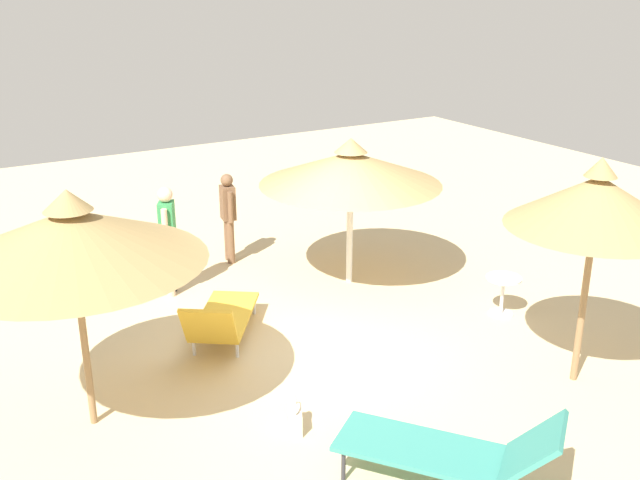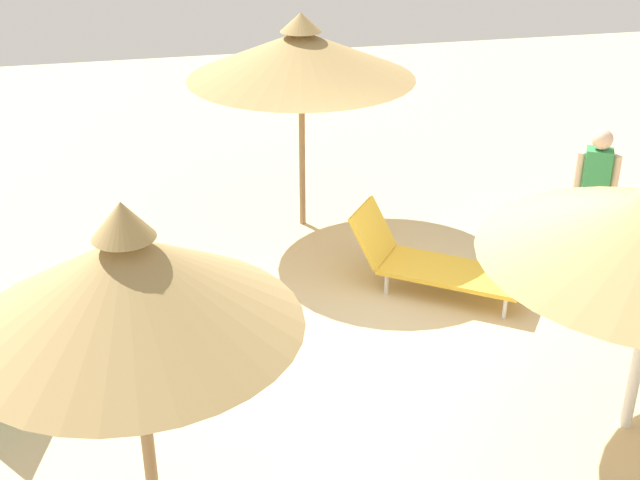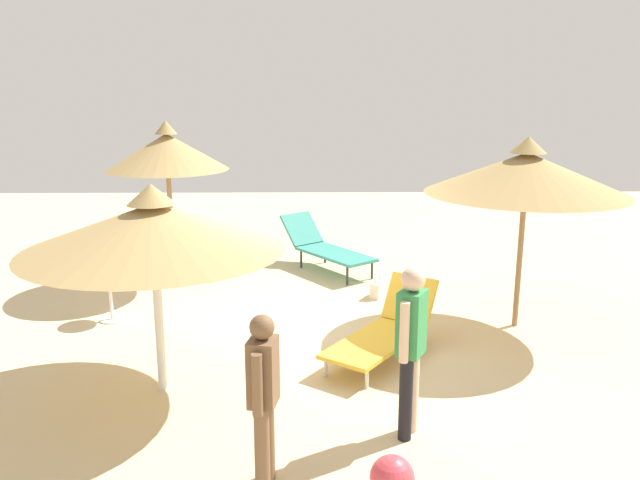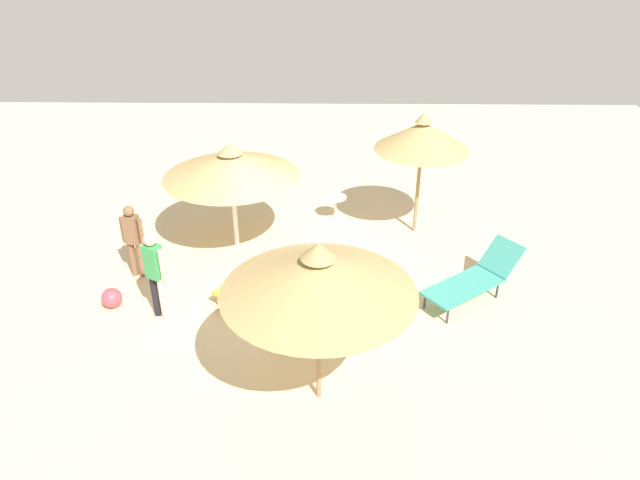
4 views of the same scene
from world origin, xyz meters
TOP-DOWN VIEW (x-y plane):
  - ground at (0.00, 0.00)m, footprint 24.00×24.00m
  - parasol_umbrella_edge at (-3.05, -0.52)m, footprint 2.71×2.71m
  - parasol_umbrella_near_right at (2.21, -2.60)m, footprint 2.02×2.02m
  - lounge_chair_far_right at (-0.42, -3.37)m, footprint 1.80×2.08m
  - lounge_chair_center at (-1.08, 0.48)m, footprint 1.63×1.90m
  - person_standing_front at (-1.09, 2.35)m, footprint 0.33×0.42m
  - handbag at (-1.22, -1.79)m, footprint 0.27×0.35m

SIDE VIEW (x-z plane):
  - ground at x=0.00m, z-range -0.10..0.00m
  - handbag at x=-1.22m, z-range -0.06..0.34m
  - lounge_chair_center at x=-1.08m, z-range -0.08..0.78m
  - lounge_chair_far_right at x=-0.42m, z-range -0.02..0.90m
  - person_standing_front at x=-1.09m, z-range 0.13..1.83m
  - parasol_umbrella_edge at x=-3.05m, z-range 0.85..3.51m
  - parasol_umbrella_near_right at x=2.21m, z-range 0.87..3.64m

